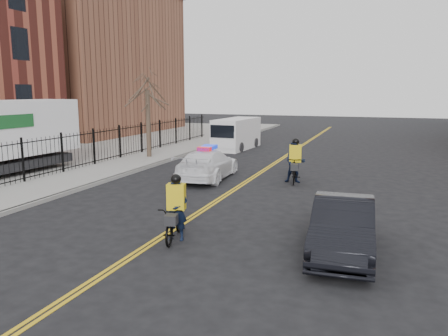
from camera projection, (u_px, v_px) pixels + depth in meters
name	position (u px, v px, depth m)	size (l,w,h in m)	color
ground	(198.00, 213.00, 14.82)	(120.00, 120.00, 0.00)	black
center_line_left	(259.00, 172.00, 22.24)	(0.10, 60.00, 0.01)	gold
center_line_right	(262.00, 172.00, 22.19)	(0.10, 60.00, 0.01)	gold
sidewalk	(133.00, 163.00, 24.75)	(3.00, 60.00, 0.15)	gray
curb	(157.00, 164.00, 24.24)	(0.20, 60.00, 0.15)	gray
iron_fence	(110.00, 145.00, 25.10)	(0.12, 28.00, 2.00)	black
warehouse_far	(82.00, 61.00, 43.59)	(14.00, 18.00, 14.00)	brown
street_tree	(148.00, 100.00, 26.03)	(3.20, 3.20, 4.80)	#372B20
police_cruiser	(208.00, 164.00, 20.44)	(2.30, 4.95, 1.56)	white
dark_sedan	(343.00, 227.00, 11.06)	(1.49, 4.27, 1.41)	black
cargo_van	(236.00, 134.00, 30.98)	(2.22, 5.24, 2.15)	white
cyclist_near	(177.00, 217.00, 12.07)	(1.10, 2.00, 1.86)	black
cyclist_far	(295.00, 165.00, 19.58)	(1.00, 2.07, 2.02)	black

